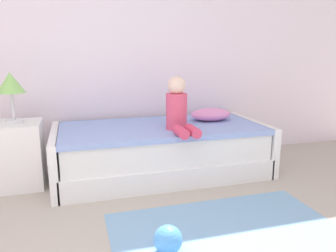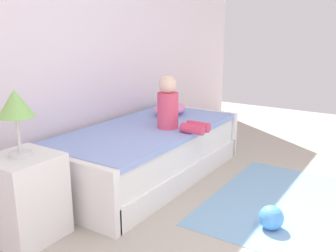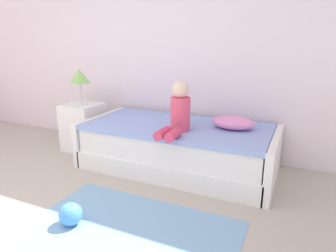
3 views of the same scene
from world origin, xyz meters
The scene contains 8 objects.
wall_rear centered at (0.00, 2.60, 1.45)m, with size 7.20×0.10×2.90m, color white.
bed centered at (0.70, 2.00, 0.25)m, with size 2.11×1.00×0.50m.
nightstand centered at (-0.65, 2.05, 0.30)m, with size 0.44×0.44×0.60m, color white.
table_lamp centered at (-0.65, 2.05, 0.94)m, with size 0.24×0.24×0.45m.
child_figure centered at (0.80, 1.77, 0.70)m, with size 0.20×0.51×0.50m.
pillow centered at (1.28, 2.10, 0.56)m, with size 0.44×0.30×0.13m, color #EA8CC6.
toy_ball centered at (0.37, 0.64, 0.09)m, with size 0.18×0.18×0.18m, color #4C99E5.
area_rug centered at (0.84, 0.70, 0.00)m, with size 1.60×1.10×0.01m, color #7AA8CC.
Camera 2 is at (-2.09, -0.06, 1.43)m, focal length 39.89 mm.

